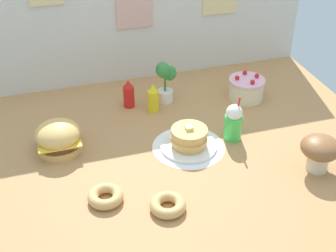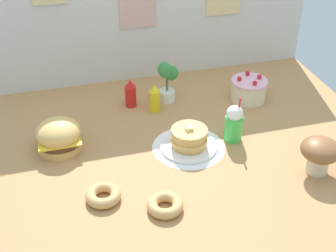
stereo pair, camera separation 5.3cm
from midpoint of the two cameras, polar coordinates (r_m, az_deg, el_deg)
name	(u,v)px [view 2 (the right image)]	position (r m, az deg, el deg)	size (l,w,h in m)	color
ground_plane	(178,151)	(2.57, 1.86, -3.02)	(2.33, 1.78, 0.02)	#B27F4C
back_wall	(140,14)	(3.11, -2.88, 13.39)	(2.33, 0.04, 0.89)	beige
doily_mat	(189,147)	(2.58, 3.09, -2.59)	(0.40, 0.40, 0.00)	white
burger	(59,136)	(2.59, -12.54, -1.17)	(0.24, 0.24, 0.17)	#DBA859
pancake_stack	(189,140)	(2.55, 3.16, -1.67)	(0.31, 0.31, 0.13)	white
layer_cake	(249,90)	(3.03, 10.24, 4.37)	(0.23, 0.23, 0.17)	beige
ketchup_bottle	(131,94)	(2.91, -4.04, 3.90)	(0.07, 0.07, 0.18)	red
mustard_bottle	(155,99)	(2.86, -1.09, 3.35)	(0.07, 0.07, 0.18)	yellow
cream_soda_cup	(234,123)	(2.61, 8.56, 0.33)	(0.10, 0.10, 0.27)	green
donut_pink_glaze	(103,195)	(2.26, -7.17, -8.31)	(0.17, 0.17, 0.05)	tan
donut_chocolate	(165,205)	(2.19, 0.35, -9.54)	(0.17, 0.17, 0.05)	tan
potted_plant	(167,80)	(2.93, 0.43, 5.61)	(0.13, 0.11, 0.28)	white
mushroom_stool	(320,153)	(2.47, 18.54, -3.09)	(0.20, 0.20, 0.19)	beige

